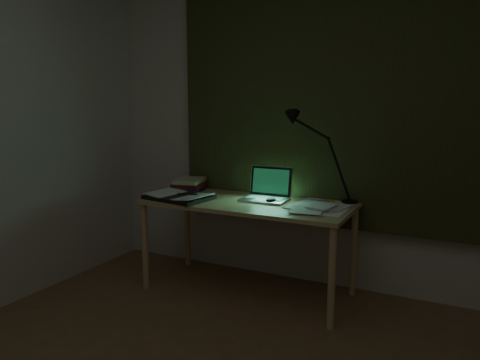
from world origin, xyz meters
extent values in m
cube|color=silver|center=(0.00, 2.00, 1.25)|extent=(3.50, 0.00, 2.50)
cube|color=#2B3219|center=(0.00, 1.96, 1.45)|extent=(2.20, 0.06, 2.00)
ellipsoid|color=black|center=(-0.26, 1.65, 0.67)|extent=(0.07, 0.10, 0.04)
cube|color=yellow|center=(0.08, 1.83, 0.66)|extent=(0.08, 0.08, 0.02)
cube|color=#DB559A|center=(0.07, 1.78, 0.66)|extent=(0.10, 0.10, 0.02)
camera|label=1|loc=(0.94, -1.23, 1.33)|focal=35.00mm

